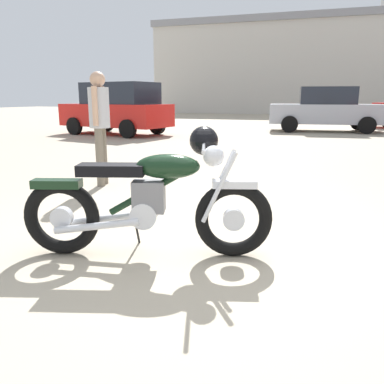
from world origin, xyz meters
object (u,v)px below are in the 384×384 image
(blue_hatchback_right, at_px, (326,109))
(pale_sedan_back, at_px, (117,108))
(bystander, at_px, (99,117))
(vintage_motorcycle, at_px, (153,198))

(blue_hatchback_right, relative_size, pale_sedan_back, 1.09)
(blue_hatchback_right, xyz_separation_m, pale_sedan_back, (-6.62, -4.26, 0.08))
(blue_hatchback_right, bearing_deg, bystander, -111.26)
(blue_hatchback_right, bearing_deg, pale_sedan_back, -157.32)
(vintage_motorcycle, bearing_deg, bystander, 112.84)
(vintage_motorcycle, distance_m, bystander, 2.97)
(bystander, bearing_deg, vintage_motorcycle, 114.52)
(bystander, height_order, pale_sedan_back, pale_sedan_back)
(vintage_motorcycle, bearing_deg, blue_hatchback_right, 68.16)
(pale_sedan_back, bearing_deg, blue_hatchback_right, -139.62)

